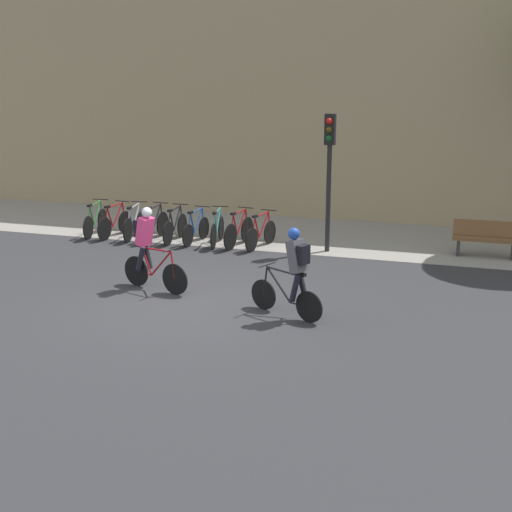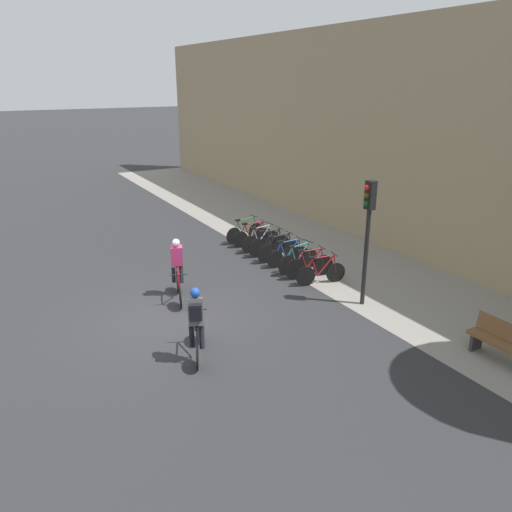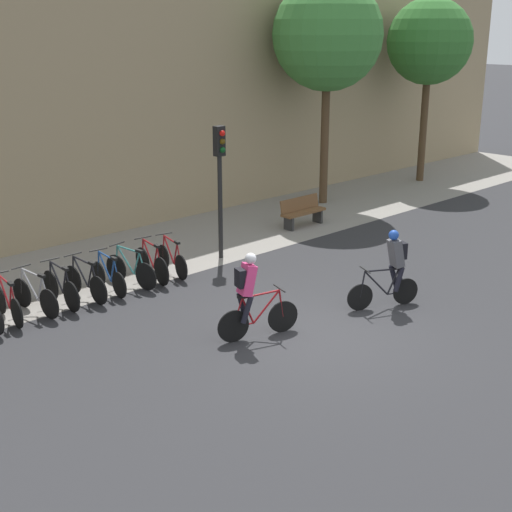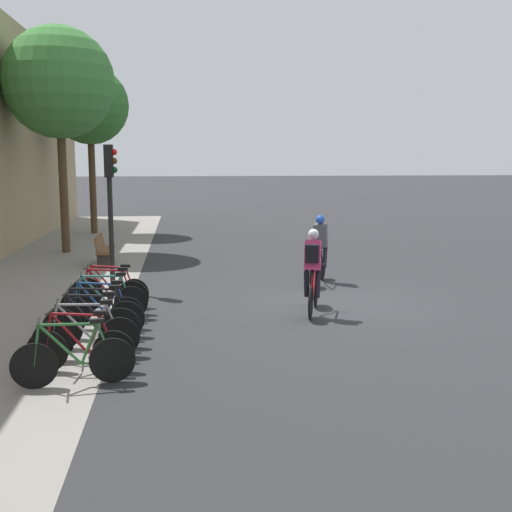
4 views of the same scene
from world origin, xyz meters
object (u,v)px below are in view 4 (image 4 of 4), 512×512
object	(u,v)px
parked_bike_1	(81,347)
parked_bike_4	(97,316)
cyclist_grey	(320,246)
parked_bike_0	(74,359)
cyclist_pink	(313,270)
traffic_light_pole	(110,190)
parked_bike_7	(108,294)
parked_bike_8	(112,289)
parked_bike_2	(87,335)
parked_bike_5	(101,309)
parked_bike_3	(92,325)
bench	(104,249)
parked_bike_6	(105,301)

from	to	relation	value
parked_bike_1	parked_bike_4	xyz separation A→B (m)	(1.83, -0.00, 0.01)
cyclist_grey	parked_bike_0	size ratio (longest dim) A/B	1.02
cyclist_pink	parked_bike_0	distance (m)	5.54
cyclist_pink	traffic_light_pole	world-z (taller)	traffic_light_pole
parked_bike_4	parked_bike_7	world-z (taller)	parked_bike_7
parked_bike_4	parked_bike_8	world-z (taller)	parked_bike_4
parked_bike_2	parked_bike_5	xyz separation A→B (m)	(1.83, -0.00, -0.02)
parked_bike_3	traffic_light_pole	xyz separation A→B (m)	(4.78, 0.15, 2.02)
cyclist_pink	cyclist_grey	distance (m)	3.52
parked_bike_0	parked_bike_7	bearing A→B (deg)	0.02
parked_bike_4	parked_bike_5	world-z (taller)	parked_bike_4
cyclist_pink	cyclist_grey	world-z (taller)	cyclist_pink
parked_bike_5	parked_bike_0	bearing A→B (deg)	-180.00
cyclist_grey	parked_bike_4	distance (m)	6.84
cyclist_grey	parked_bike_8	size ratio (longest dim) A/B	1.08
cyclist_grey	parked_bike_4	bearing A→B (deg)	132.59
cyclist_grey	parked_bike_7	bearing A→B (deg)	119.05
cyclist_pink	parked_bike_8	size ratio (longest dim) A/B	1.10
bench	parked_bike_5	bearing A→B (deg)	-173.68
parked_bike_1	parked_bike_4	bearing A→B (deg)	-0.01
cyclist_grey	parked_bike_0	bearing A→B (deg)	144.55
cyclist_pink	parked_bike_3	size ratio (longest dim) A/B	1.07
parked_bike_0	parked_bike_2	distance (m)	1.22
parked_bike_7	traffic_light_pole	world-z (taller)	traffic_light_pole
cyclist_pink	parked_bike_1	bearing A→B (deg)	126.19
cyclist_pink	bench	distance (m)	8.47
cyclist_pink	parked_bike_1	distance (m)	5.16
cyclist_grey	parked_bike_3	distance (m)	7.26
parked_bike_7	parked_bike_2	bearing A→B (deg)	-179.98
parked_bike_0	parked_bike_3	bearing A→B (deg)	0.05
parked_bike_6	bench	distance (m)	6.88
cyclist_grey	parked_bike_5	size ratio (longest dim) A/B	1.09
parked_bike_8	bench	xyz separation A→B (m)	(5.62, 0.82, 0.08)
parked_bike_8	parked_bike_0	bearing A→B (deg)	-180.00
parked_bike_1	bench	distance (m)	9.92
parked_bike_4	traffic_light_pole	xyz separation A→B (m)	(4.17, 0.15, 2.02)
parked_bike_0	traffic_light_pole	world-z (taller)	traffic_light_pole
parked_bike_5	parked_bike_7	distance (m)	1.22
bench	parked_bike_4	bearing A→B (deg)	-174.16
cyclist_pink	parked_bike_2	bearing A→B (deg)	120.30
parked_bike_4	parked_bike_8	size ratio (longest dim) A/B	1.05
cyclist_pink	parked_bike_0	world-z (taller)	cyclist_pink
traffic_light_pole	cyclist_grey	bearing A→B (deg)	-85.09
parked_bike_6	parked_bike_8	xyz separation A→B (m)	(1.22, -0.00, -0.01)
parked_bike_2	parked_bike_7	world-z (taller)	parked_bike_7
parked_bike_1	parked_bike_3	bearing A→B (deg)	0.05
parked_bike_0	parked_bike_2	world-z (taller)	same
parked_bike_0	bench	distance (m)	10.52
parked_bike_3	parked_bike_5	size ratio (longest dim) A/B	1.04
parked_bike_2	traffic_light_pole	distance (m)	5.76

